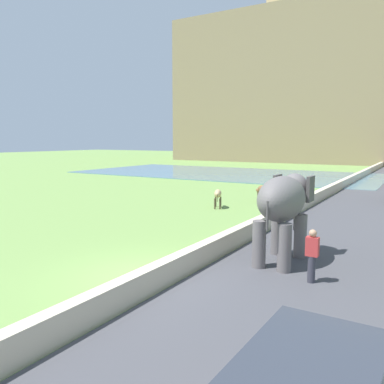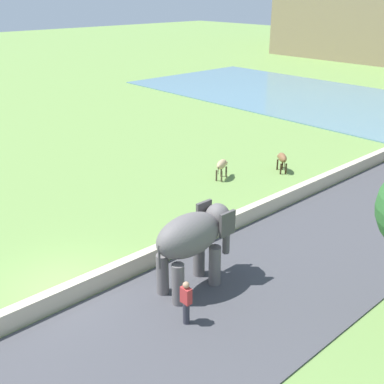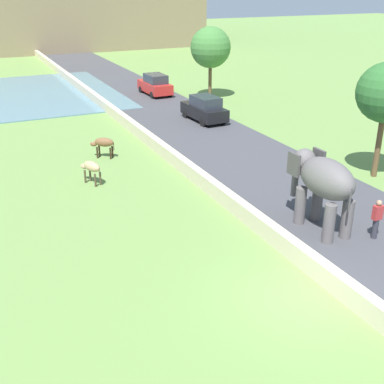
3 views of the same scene
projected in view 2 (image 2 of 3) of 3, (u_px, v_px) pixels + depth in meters
The scene contains 7 objects.
ground_plane at pixel (59, 285), 17.55m from camera, with size 220.00×220.00×0.00m, color #6B8E47.
barrier_wall at pixel (350, 169), 27.69m from camera, with size 0.40×110.00×0.73m, color beige.
lake at pixel (302, 96), 48.27m from camera, with size 36.00×18.00×0.08m, color slate.
elephant at pixel (194, 238), 16.64m from camera, with size 1.40×3.46×2.99m.
person_beside_elephant at pixel (186, 302), 15.16m from camera, with size 0.36×0.22×1.63m.
cow_tan at pixel (222, 165), 27.01m from camera, with size 0.88×1.40×1.15m.
cow_brown at pixel (282, 158), 28.08m from camera, with size 1.31×1.10×1.15m.
Camera 2 is at (14.24, -6.27, 10.09)m, focal length 44.46 mm.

